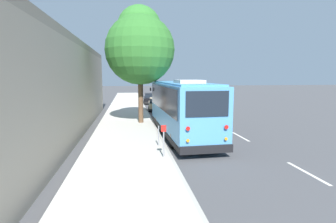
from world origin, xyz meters
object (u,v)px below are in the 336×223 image
Objects in this scene: parked_sedan_tan at (156,104)px; street_tree at (140,45)px; sign_post_near at (164,141)px; sign_post_far at (159,136)px; parked_sedan_black at (151,99)px; shuttle_bus at (181,106)px.

parked_sedan_tan is 0.50× the size of street_tree.
parked_sedan_tan is at bearing -4.96° from sign_post_near.
street_tree is 8.58× the size of sign_post_far.
sign_post_far is at bearing 178.64° from parked_sedan_tan.
parked_sedan_tan is 0.95× the size of parked_sedan_black.
street_tree reaches higher than shuttle_bus.
parked_sedan_black is 3.24× the size of sign_post_near.
sign_post_near is at bearing 157.73° from shuttle_bus.
shuttle_bus is 9.65× the size of sign_post_far.
sign_post_near reaches higher than parked_sedan_black.
parked_sedan_black is (7.19, 0.01, -0.00)m from parked_sedan_tan.
shuttle_bus is at bearing -151.92° from street_tree.
parked_sedan_black is at bearing -3.45° from sign_post_near.
sign_post_near is at bearing -176.37° from street_tree.
sign_post_far is at bearing 0.00° from sign_post_near.
shuttle_bus is 2.13× the size of parked_sedan_black.
parked_sedan_tan is 7.19m from parked_sedan_black.
sign_post_near is at bearing 179.28° from parked_sedan_tan.
sign_post_near is 1.40× the size of sign_post_far.
shuttle_bus is at bearing -174.60° from parked_sedan_tan.
shuttle_bus is at bearing -176.52° from parked_sedan_black.
sign_post_far is at bearing 145.32° from shuttle_bus.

